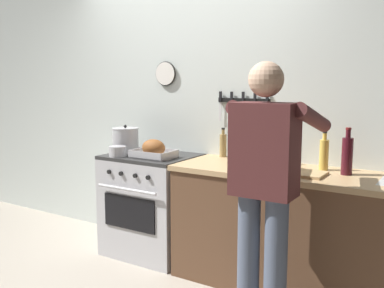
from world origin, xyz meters
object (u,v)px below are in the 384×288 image
bottle_hot_sauce (266,157)px  bottle_dish_soap (280,157)px  cutting_board (299,173)px  bottle_wine_red (347,155)px  roasting_pan (154,150)px  bottle_soy_sauce (282,154)px  bottle_vinegar (223,145)px  person_cook (265,180)px  bottle_cooking_oil (324,154)px  stove (152,204)px  stock_pot (126,140)px  saucepan (118,151)px

bottle_hot_sauce → bottle_dish_soap: bottle_dish_soap is taller
cutting_board → bottle_wine_red: bearing=29.7°
roasting_pan → bottle_soy_sauce: 1.07m
roasting_pan → bottle_hot_sauce: (0.95, 0.15, 0.00)m
bottle_vinegar → cutting_board: bearing=-24.1°
bottle_vinegar → person_cook: bearing=-48.9°
roasting_pan → bottle_cooking_oil: (1.37, 0.25, 0.05)m
stove → stock_pot: size_ratio=3.58×
bottle_dish_soap → bottle_soy_sauce: bearing=106.8°
saucepan → bottle_vinegar: bearing=31.6°
roasting_pan → bottle_dish_soap: 1.08m
bottle_hot_sauce → stove: bearing=-177.6°
saucepan → bottle_hot_sauce: 1.28m
stove → saucepan: 0.58m
stock_pot → bottle_cooking_oil: 1.77m
saucepan → bottle_dish_soap: size_ratio=0.76×
bottle_soy_sauce → bottle_vinegar: bearing=172.6°
saucepan → bottle_cooking_oil: (1.66, 0.36, 0.07)m
bottle_vinegar → bottle_soy_sauce: bearing=-7.4°
person_cook → saucepan: bearing=72.1°
bottle_vinegar → saucepan: bearing=-148.4°
person_cook → bottle_soy_sauce: size_ratio=8.01×
roasting_pan → stock_pot: (-0.40, 0.10, 0.04)m
bottle_vinegar → bottle_hot_sauce: (0.48, -0.21, -0.03)m
stock_pot → stove: bearing=1.1°
stock_pot → bottle_cooking_oil: (1.76, 0.14, 0.01)m
cutting_board → bottle_vinegar: 0.87m
bottle_wine_red → bottle_cooking_oil: bearing=157.4°
saucepan → cutting_board: (1.56, 0.12, -0.04)m
saucepan → bottle_dish_soap: (1.37, 0.27, 0.03)m
roasting_pan → bottle_hot_sauce: bearing=9.0°
person_cook → stock_pot: bearing=65.8°
bottle_hot_sauce → bottle_dish_soap: 0.12m
bottle_vinegar → bottle_wine_red: (1.07, -0.19, 0.03)m
saucepan → cutting_board: size_ratio=0.41×
roasting_pan → saucepan: 0.32m
bottle_hot_sauce → bottle_dish_soap: size_ratio=0.88×
saucepan → bottle_wine_red: size_ratio=0.45×
person_cook → bottle_hot_sauce: 0.70m
cutting_board → bottle_hot_sauce: bearing=154.7°
saucepan → bottle_hot_sauce: bearing=12.1°
roasting_pan → saucepan: bearing=-158.5°
bottle_hot_sauce → roasting_pan: bearing=-171.0°
cutting_board → bottle_hot_sauce: (-0.31, 0.14, 0.06)m
saucepan → bottle_cooking_oil: 1.71m
bottle_dish_soap → saucepan: bearing=-169.0°
stock_pot → cutting_board: size_ratio=0.70×
person_cook → saucepan: size_ratio=11.21×
bottle_cooking_oil → bottle_vinegar: (-0.89, 0.11, -0.02)m
bottle_cooking_oil → bottle_wine_red: bearing=-22.6°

